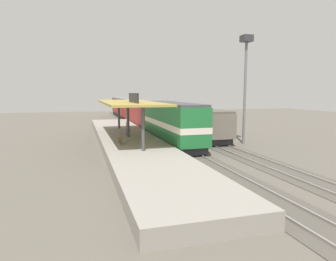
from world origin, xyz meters
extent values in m
plane|color=#5B564C|center=(2.00, 0.00, 0.00)|extent=(120.00, 120.00, 0.00)
cube|color=#4E4941|center=(0.00, 0.00, 0.02)|extent=(3.20, 110.00, 0.04)
cube|color=gray|center=(-0.72, 0.00, 0.08)|extent=(0.10, 110.00, 0.16)
cube|color=gray|center=(0.72, 0.00, 0.08)|extent=(0.10, 110.00, 0.16)
cube|color=#4E4941|center=(4.60, 0.00, 0.02)|extent=(3.20, 110.00, 0.04)
cube|color=gray|center=(3.88, 0.00, 0.08)|extent=(0.10, 110.00, 0.16)
cube|color=gray|center=(5.32, 0.00, 0.08)|extent=(0.10, 110.00, 0.16)
cube|color=gray|center=(-4.60, 0.00, 0.45)|extent=(6.00, 44.00, 0.90)
cylinder|color=#47474C|center=(-4.60, -8.00, 2.70)|extent=(0.28, 0.28, 3.60)
cylinder|color=#47474C|center=(-4.60, 0.00, 2.70)|extent=(0.28, 0.28, 3.60)
cylinder|color=#47474C|center=(-4.60, 8.00, 2.70)|extent=(0.28, 0.28, 3.60)
cube|color=#A38E3D|center=(-4.60, 0.00, 4.60)|extent=(5.20, 18.00, 0.20)
cube|color=black|center=(-4.60, -3.60, 5.15)|extent=(0.12, 4.80, 0.90)
cylinder|color=#333338|center=(-6.00, -4.70, 1.11)|extent=(0.07, 0.07, 0.42)
cylinder|color=#333338|center=(-6.00, -3.40, 1.11)|extent=(0.07, 0.07, 0.42)
cube|color=brown|center=(-6.00, -4.05, 1.36)|extent=(0.44, 1.70, 0.08)
cube|color=#28282D|center=(0.00, -1.00, 0.51)|extent=(2.60, 13.60, 0.70)
cube|color=#1E6B33|center=(0.00, -1.00, 2.61)|extent=(2.90, 14.40, 3.50)
cube|color=#424247|center=(0.00, -1.00, 4.48)|extent=(2.78, 14.11, 0.24)
cube|color=beige|center=(0.00, -1.00, 2.35)|extent=(2.93, 14.43, 0.56)
cube|color=#28282D|center=(0.00, 17.00, 0.51)|extent=(2.60, 19.20, 0.70)
cube|color=maroon|center=(0.00, 17.00, 2.51)|extent=(2.90, 20.00, 3.30)
cube|color=slate|center=(0.00, 17.00, 4.28)|extent=(2.78, 19.60, 0.24)
cube|color=#28282D|center=(0.00, 37.80, 0.51)|extent=(2.60, 19.20, 0.70)
cube|color=maroon|center=(0.00, 37.80, 2.51)|extent=(2.90, 20.00, 3.30)
cube|color=slate|center=(0.00, 37.80, 4.28)|extent=(2.78, 19.60, 0.24)
cube|color=#28282D|center=(4.60, 1.71, 0.51)|extent=(2.50, 11.20, 0.70)
cube|color=#6B6056|center=(4.60, 1.71, 2.16)|extent=(2.80, 12.00, 2.60)
cube|color=#554D45|center=(4.60, 1.71, 3.58)|extent=(2.69, 11.76, 0.24)
cylinder|color=slate|center=(7.80, -2.61, 5.50)|extent=(0.28, 0.28, 11.00)
cube|color=#333338|center=(7.80, -2.61, 11.35)|extent=(1.10, 1.10, 0.70)
cylinder|color=#663375|center=(-4.53, 1.46, 1.32)|extent=(0.16, 0.16, 0.84)
cylinder|color=#663375|center=(-4.35, 1.46, 1.32)|extent=(0.16, 0.16, 0.84)
cylinder|color=olive|center=(-4.44, 1.46, 2.06)|extent=(0.34, 0.34, 0.64)
sphere|color=tan|center=(-4.44, 1.46, 2.50)|extent=(0.23, 0.23, 0.23)
camera|label=1|loc=(-9.42, -31.82, 5.65)|focal=32.09mm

